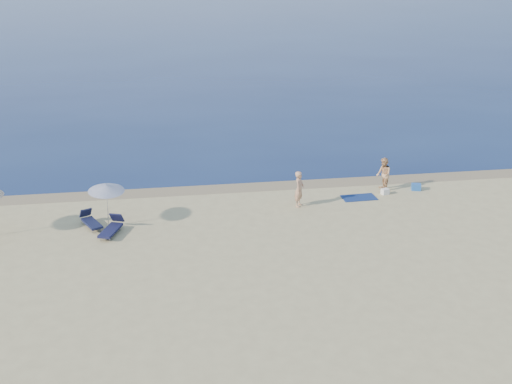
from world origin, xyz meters
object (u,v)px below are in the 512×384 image
person_left (299,189)px  blue_cooler (416,187)px  person_right (384,174)px  umbrella_near (106,188)px

person_left → blue_cooler: 6.85m
person_left → person_right: bearing=-44.0°
person_left → umbrella_near: (-9.30, -1.00, 0.96)m
umbrella_near → person_right: bearing=-13.2°
person_right → umbrella_near: (-14.20, -2.47, 0.97)m
person_left → person_right: (4.90, 1.46, -0.01)m
person_right → umbrella_near: bearing=-79.4°
person_left → person_right: size_ratio=1.02×
person_right → blue_cooler: person_right is taller
person_right → umbrella_near: 14.45m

